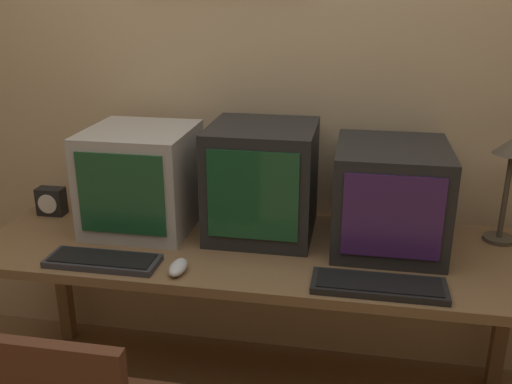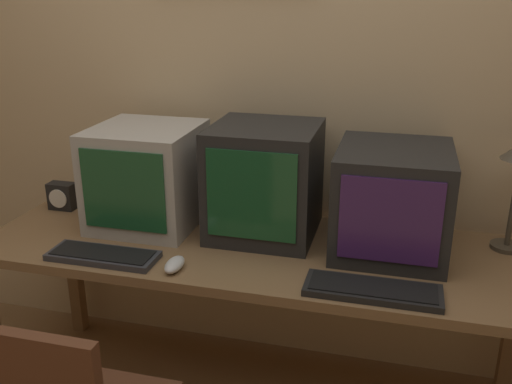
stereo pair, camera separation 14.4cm
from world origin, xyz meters
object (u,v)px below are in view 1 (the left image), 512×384
object	(u,v)px
monitor_right	(390,196)
desk_clock	(51,201)
keyboard_main	(103,261)
keyboard_side	(379,285)
monitor_left	(142,179)
mouse_near_keyboard	(178,267)
monitor_center	(262,181)
desk_lamp	(511,163)

from	to	relation	value
monitor_right	desk_clock	world-z (taller)	monitor_right
keyboard_main	keyboard_side	bearing A→B (deg)	-0.31
monitor_left	keyboard_side	bearing A→B (deg)	-20.89
keyboard_main	desk_clock	distance (m)	0.57
keyboard_main	keyboard_side	size ratio (longest dim) A/B	0.92
keyboard_main	monitor_right	bearing A→B (deg)	19.55
keyboard_side	keyboard_main	bearing A→B (deg)	179.69
mouse_near_keyboard	monitor_right	bearing A→B (deg)	27.36
monitor_left	monitor_center	size ratio (longest dim) A/B	0.97
monitor_right	keyboard_main	xyz separation A→B (m)	(-0.98, -0.35, -0.18)
monitor_right	monitor_center	bearing A→B (deg)	177.21
monitor_right	desk_lamp	xyz separation A→B (m)	(0.43, 0.11, 0.12)
keyboard_side	desk_lamp	world-z (taller)	desk_lamp
monitor_right	mouse_near_keyboard	size ratio (longest dim) A/B	3.86
monitor_right	keyboard_side	distance (m)	0.40
keyboard_side	desk_lamp	size ratio (longest dim) A/B	1.06
monitor_center	desk_lamp	distance (m)	0.91
monitor_center	monitor_right	world-z (taller)	monitor_center
monitor_right	keyboard_main	size ratio (longest dim) A/B	1.14
keyboard_main	mouse_near_keyboard	bearing A→B (deg)	-2.98
keyboard_side	desk_lamp	xyz separation A→B (m)	(0.46, 0.46, 0.30)
mouse_near_keyboard	monitor_center	bearing A→B (deg)	60.08
keyboard_side	mouse_near_keyboard	distance (m)	0.67
monitor_right	mouse_near_keyboard	bearing A→B (deg)	-152.64
keyboard_side	mouse_near_keyboard	world-z (taller)	mouse_near_keyboard
monitor_left	monitor_center	xyz separation A→B (m)	(0.48, 0.02, 0.01)
monitor_left	desk_clock	bearing A→B (deg)	174.07
monitor_right	keyboard_side	size ratio (longest dim) A/B	1.05
keyboard_side	desk_lamp	bearing A→B (deg)	45.04
monitor_center	mouse_near_keyboard	world-z (taller)	monitor_center
keyboard_main	keyboard_side	xyz separation A→B (m)	(0.95, -0.01, -0.00)
monitor_right	keyboard_main	bearing A→B (deg)	-160.45
keyboard_main	desk_lamp	bearing A→B (deg)	17.91
monitor_left	mouse_near_keyboard	distance (m)	0.48
keyboard_side	mouse_near_keyboard	xyz separation A→B (m)	(-0.67, -0.01, 0.01)
monitor_center	desk_lamp	size ratio (longest dim) A/B	1.05
keyboard_side	desk_clock	bearing A→B (deg)	163.65
monitor_right	keyboard_side	bearing A→B (deg)	-95.35
monitor_center	keyboard_main	world-z (taller)	monitor_center
keyboard_main	mouse_near_keyboard	xyz separation A→B (m)	(0.28, -0.01, 0.01)
monitor_center	desk_clock	size ratio (longest dim) A/B	3.67
monitor_left	keyboard_main	distance (m)	0.40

